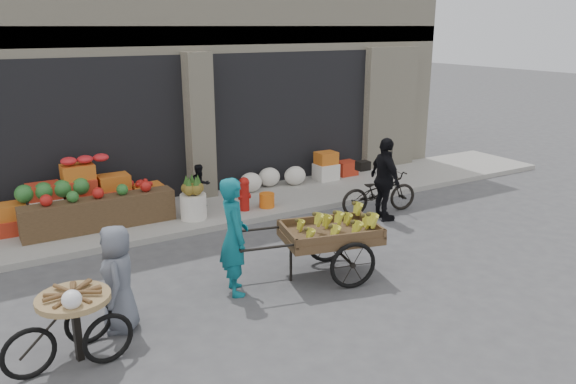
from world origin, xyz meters
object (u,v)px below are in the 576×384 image
fire_hydrant (244,193)px  banana_cart (327,231)px  vendor_woman (234,236)px  bicycle (379,192)px  orange_bucket (267,200)px  vendor_grey (118,278)px  seated_person (200,186)px  pineapple_bin (193,206)px  tricycle_cart (75,317)px  cyclist (385,180)px

fire_hydrant → banana_cart: size_ratio=0.27×
banana_cart → vendor_woman: (-1.48, 0.23, 0.12)m
fire_hydrant → bicycle: size_ratio=0.41×
orange_bucket → vendor_grey: size_ratio=0.22×
vendor_grey → bicycle: size_ratio=0.83×
bicycle → vendor_woman: bearing=123.2°
orange_bucket → seated_person: 1.42m
vendor_grey → bicycle: vendor_grey is taller
pineapple_bin → seated_person: seated_person is taller
banana_cart → bicycle: size_ratio=1.54×
fire_hydrant → bicycle: 2.82m
orange_bucket → tricycle_cart: 5.84m
bicycle → pineapple_bin: bearing=80.2°
banana_cart → seated_person: bearing=110.3°
orange_bucket → cyclist: cyclist is taller
orange_bucket → vendor_grey: 5.07m
tricycle_cart → orange_bucket: bearing=28.6°
fire_hydrant → cyclist: size_ratio=0.42×
orange_bucket → bicycle: (2.03, -1.21, 0.18)m
orange_bucket → cyclist: size_ratio=0.19×
seated_person → orange_bucket: bearing=-40.3°
banana_cart → vendor_woman: 1.50m
fire_hydrant → banana_cart: 3.30m
orange_bucket → vendor_woman: vendor_woman is taller
fire_hydrant → orange_bucket: size_ratio=2.22×
pineapple_bin → orange_bucket: pineapple_bin is taller
seated_person → fire_hydrant: bearing=-52.9°
fire_hydrant → orange_bucket: 0.55m
tricycle_cart → bicycle: bearing=10.1°
seated_person → vendor_grey: bearing=-134.6°
tricycle_cart → vendor_grey: vendor_grey is taller
fire_hydrant → tricycle_cart: (-4.03, -3.73, 0.06)m
fire_hydrant → orange_bucket: bearing=-5.7°
vendor_woman → vendor_grey: 1.75m
seated_person → cyclist: cyclist is taller
pineapple_bin → vendor_grey: size_ratio=0.37×
tricycle_cart → cyclist: bearing=7.5°
seated_person → vendor_grey: vendor_grey is taller
tricycle_cart → pineapple_bin: bearing=41.7°
banana_cart → orange_bucket: bearing=90.9°
pineapple_bin → vendor_woman: size_ratio=0.29×
seated_person → bicycle: bearing=-40.5°
vendor_grey → cyclist: cyclist is taller
pineapple_bin → fire_hydrant: bearing=-2.6°
vendor_grey → bicycle: 6.26m
fire_hydrant → bicycle: bicycle is taller
seated_person → vendor_grey: size_ratio=0.65×
vendor_woman → banana_cart: bearing=-86.8°
cyclist → vendor_grey: bearing=115.6°
seated_person → bicycle: size_ratio=0.54×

